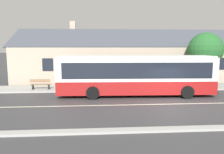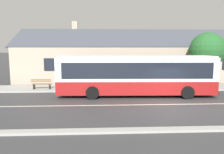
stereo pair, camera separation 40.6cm
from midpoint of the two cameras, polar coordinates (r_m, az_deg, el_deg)
The scene contains 10 objects.
ground_plane at distance 15.78m, azimuth 14.71°, elevation -6.85°, with size 300.00×300.00×0.00m, color #38383A.
sidewalk_far at distance 21.39m, azimuth 9.54°, elevation -2.68°, with size 60.00×3.00×0.15m, color #9E9E99.
curb_near at distance 11.58m, azimuth 22.47°, elevation -12.28°, with size 60.00×0.50×0.12m, color #9E9E99.
lane_divider_stripe at distance 15.78m, azimuth 14.71°, elevation -6.84°, with size 60.00×0.16×0.01m, color beige.
community_building at distance 28.28m, azimuth 4.62°, elevation 4.03°, with size 27.75×10.06×7.21m.
transit_bus at distance 17.72m, azimuth 5.55°, elevation 0.70°, with size 12.55×3.07×3.25m.
bench_by_building at distance 20.70m, azimuth -18.68°, elevation -1.93°, with size 1.76×0.51×0.94m.
bench_down_street at distance 20.55m, azimuth -7.21°, elevation -1.64°, with size 1.84×0.51×0.94m.
street_tree_primary at distance 23.73m, azimuth 22.75°, elevation 6.49°, with size 3.45×3.45×5.38m.
bus_stop_sign at distance 21.58m, azimuth 20.83°, elevation 1.21°, with size 0.36×0.07×2.40m.
Camera 1 is at (-5.24, -14.42, 3.91)m, focal length 35.00 mm.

